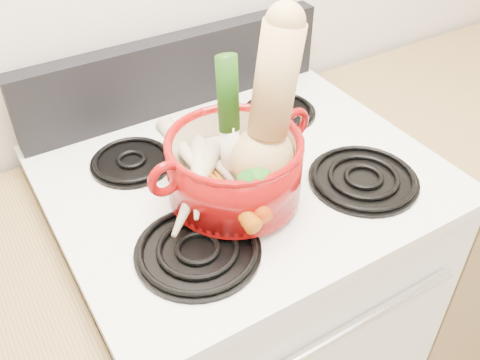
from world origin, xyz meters
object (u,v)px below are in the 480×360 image
squash (275,107)px  stove_body (242,313)px  dutch_oven (234,168)px  leek (230,119)px

squash → stove_body: bearing=94.5°
stove_body → dutch_oven: bearing=-130.8°
stove_body → leek: 0.67m
stove_body → squash: bearing=-84.4°
dutch_oven → squash: bearing=-18.9°
dutch_oven → leek: 0.10m
dutch_oven → squash: 0.14m
stove_body → leek: bearing=-139.1°
dutch_oven → leek: (0.00, 0.02, 0.09)m
stove_body → squash: (0.01, -0.09, 0.69)m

